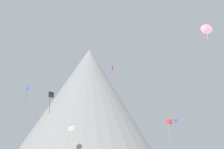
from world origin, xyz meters
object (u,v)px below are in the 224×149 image
kite_pink_high (207,29)px  kite_magenta_mid (113,68)px  kite_blue_mid (28,87)px  rock_massif (83,104)px  kite_red_low (169,122)px  kite_black_mid (51,95)px  kite_white_low (71,128)px  kite_indigo_low (176,122)px

kite_pink_high → kite_magenta_mid: kite_pink_high is taller
kite_blue_mid → rock_massif: bearing=133.6°
kite_red_low → kite_black_mid: bearing=-64.0°
kite_blue_mid → kite_white_low: 24.73m
kite_indigo_low → rock_massif: bearing=2.8°
kite_pink_high → kite_black_mid: (-37.01, 13.05, -10.68)m
rock_massif → kite_white_low: size_ratio=14.16×
kite_magenta_mid → kite_black_mid: bearing=97.6°
kite_black_mid → kite_pink_high: bearing=54.6°
kite_blue_mid → kite_red_low: size_ratio=1.02×
rock_massif → kite_red_low: size_ratio=15.44×
kite_red_low → kite_indigo_low: bearing=-157.5°
kite_magenta_mid → kite_pink_high: bearing=-124.6°
kite_pink_high → kite_black_mid: kite_pink_high is taller
kite_pink_high → kite_magenta_mid: bearing=145.0°
kite_pink_high → rock_massif: bearing=121.1°
kite_blue_mid → kite_indigo_low: kite_blue_mid is taller
rock_massif → kite_indigo_low: bearing=-45.1°
kite_red_low → kite_magenta_mid: size_ratio=2.48×
kite_magenta_mid → kite_red_low: bearing=-116.2°
kite_black_mid → kite_magenta_mid: (15.97, 1.91, 7.56)m
kite_blue_mid → kite_white_low: kite_blue_mid is taller
kite_pink_high → kite_indigo_low: kite_pink_high is taller
rock_massif → kite_red_low: bearing=-61.5°
rock_massif → kite_pink_high: rock_massif is taller
kite_pink_high → kite_indigo_low: bearing=96.0°
kite_pink_high → kite_red_low: size_ratio=0.85×
kite_red_low → kite_blue_mid: bearing=-57.9°
kite_pink_high → kite_blue_mid: size_ratio=0.84×
kite_black_mid → kite_white_low: bearing=161.7°
rock_massif → kite_black_mid: 54.43m
rock_massif → kite_blue_mid: (-2.53, -56.71, -5.51)m
kite_pink_high → kite_red_low: 21.68m
kite_white_low → kite_red_low: bearing=-173.0°
kite_pink_high → kite_red_low: bearing=134.1°
kite_white_low → kite_black_mid: (-0.79, -19.63, 7.02)m
kite_white_low → kite_magenta_mid: bearing=178.4°
kite_black_mid → kite_indigo_low: bearing=100.5°
kite_black_mid → kite_red_low: kite_black_mid is taller
kite_blue_mid → kite_red_low: (34.37, -1.97, -9.17)m
kite_black_mid → kite_red_low: 30.48m
kite_pink_high → kite_white_low: size_ratio=0.78×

